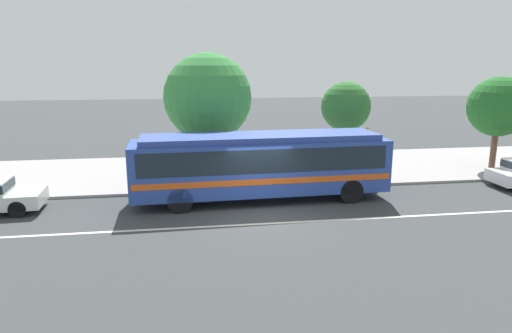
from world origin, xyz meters
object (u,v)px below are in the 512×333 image
Objects in this scene: transit_bus at (261,162)px; street_tree_near_stop at (208,97)px; pedestrian_waiting_near_sign at (238,160)px; bus_stop_sign at (367,147)px; street_tree_far_end at (499,107)px; street_tree_mid_block at (346,107)px.

street_tree_near_stop reaches higher than transit_bus.
pedestrian_waiting_near_sign is 0.27× the size of street_tree_near_stop.
transit_bus is at bearing -160.29° from bus_stop_sign.
street_tree_near_stop reaches higher than bus_stop_sign.
street_tree_far_end is at bearing 10.88° from bus_stop_sign.
street_tree_near_stop reaches higher than pedestrian_waiting_near_sign.
street_tree_near_stop reaches higher than street_tree_mid_block.
street_tree_far_end is (15.10, -0.56, -0.61)m from street_tree_near_stop.
street_tree_far_end is (8.25, -0.21, -0.10)m from street_tree_mid_block.
street_tree_near_stop is 15.12m from street_tree_far_end.
street_tree_near_stop is at bearing 116.24° from transit_bus.
pedestrian_waiting_near_sign is 0.35× the size of street_tree_mid_block.
pedestrian_waiting_near_sign is 0.34× the size of street_tree_far_end.
pedestrian_waiting_near_sign is at bearing -173.85° from street_tree_mid_block.
pedestrian_waiting_near_sign is 13.96m from street_tree_far_end.
bus_stop_sign is at bearing -10.37° from pedestrian_waiting_near_sign.
street_tree_mid_block is 0.95× the size of street_tree_far_end.
street_tree_mid_block is (5.50, 0.59, 2.43)m from pedestrian_waiting_near_sign.
pedestrian_waiting_near_sign is 0.63× the size of bus_stop_sign.
pedestrian_waiting_near_sign is at bearing -35.01° from street_tree_near_stop.
street_tree_mid_block is at bearing 36.64° from transit_bus.
street_tree_far_end reaches higher than street_tree_mid_block.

